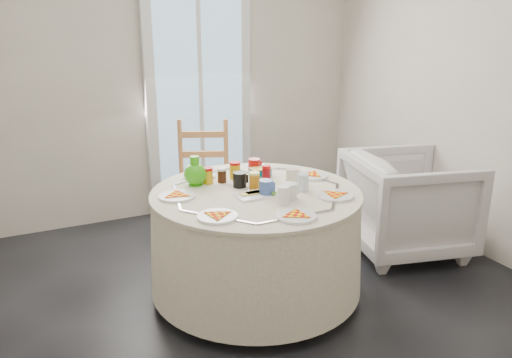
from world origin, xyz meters
name	(u,v)px	position (x,y,z in m)	size (l,w,h in m)	color
floor	(251,318)	(0.00, 0.00, 0.00)	(4.00, 4.00, 0.00)	black
wall_back	(153,74)	(0.00, 2.00, 1.30)	(4.00, 0.02, 2.60)	#BCB5A3
wall_right	(507,87)	(2.00, 0.00, 1.30)	(0.02, 4.00, 2.60)	#BCB5A3
glass_door	(199,100)	(0.40, 1.95, 1.05)	(1.00, 0.08, 2.10)	silver
table	(256,241)	(0.16, 0.26, 0.38)	(1.36, 1.36, 0.69)	#F8F0CC
wooden_chair	(203,185)	(0.16, 1.25, 0.47)	(0.44, 0.42, 0.99)	tan
armchair	(407,204)	(1.51, 0.35, 0.39)	(0.84, 0.79, 0.86)	silver
place_settings	(256,184)	(0.16, 0.26, 0.77)	(1.21, 1.21, 0.02)	white
jar_cluster	(236,167)	(0.13, 0.50, 0.82)	(0.44, 0.22, 0.13)	#AE5D12
butter_tub	(261,166)	(0.34, 0.56, 0.79)	(0.14, 0.10, 0.05)	#03838E
green_pitcher	(195,163)	(-0.14, 0.55, 0.87)	(0.15, 0.15, 0.19)	#37AE12
cheese_platter	(257,188)	(0.13, 0.18, 0.77)	(0.26, 0.17, 0.03)	white
mugs_glasses	(273,175)	(0.28, 0.27, 0.81)	(0.65, 0.65, 0.12)	#9A9390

